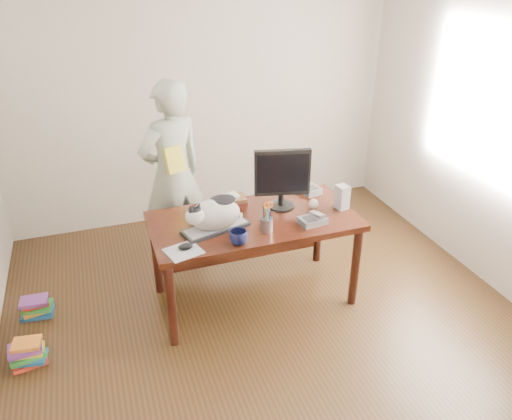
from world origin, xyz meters
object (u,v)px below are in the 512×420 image
(calculator, at_px, (309,189))
(book_pile_b, at_px, (36,307))
(pen_cup, at_px, (267,223))
(baseball, at_px, (313,204))
(desk, at_px, (251,230))
(cat, at_px, (213,213))
(book_stack, at_px, (231,200))
(mouse, at_px, (186,247))
(phone, at_px, (313,220))
(coffee_mug, at_px, (238,237))
(speaker, at_px, (342,197))
(person, at_px, (172,175))
(keyboard, at_px, (216,228))
(book_pile_a, at_px, (28,353))
(monitor, at_px, (282,176))

(calculator, bearing_deg, book_pile_b, 168.42)
(pen_cup, distance_m, baseball, 0.53)
(desk, xyz_separation_m, cat, (-0.34, -0.15, 0.29))
(book_pile_b, bearing_deg, calculator, -1.41)
(book_stack, bearing_deg, mouse, -134.04)
(phone, bearing_deg, book_stack, 126.92)
(cat, xyz_separation_m, pen_cup, (0.37, -0.14, -0.08))
(mouse, distance_m, coffee_mug, 0.38)
(coffee_mug, height_order, speaker, speaker)
(book_stack, bearing_deg, pen_cup, -78.33)
(book_stack, height_order, person, person)
(phone, bearing_deg, calculator, 60.35)
(keyboard, distance_m, book_pile_a, 1.58)
(mouse, distance_m, baseball, 1.14)
(book_stack, bearing_deg, baseball, -26.59)
(cat, relative_size, pen_cup, 2.03)
(keyboard, bearing_deg, person, 83.60)
(monitor, bearing_deg, calculator, 42.76)
(pen_cup, relative_size, calculator, 1.12)
(calculator, relative_size, person, 0.13)
(speaker, bearing_deg, desk, 158.94)
(book_stack, bearing_deg, desk, -67.35)
(cat, height_order, calculator, cat)
(coffee_mug, relative_size, book_stack, 0.55)
(calculator, bearing_deg, book_pile_a, -178.36)
(monitor, relative_size, mouse, 4.15)
(book_pile_b, bearing_deg, desk, -8.97)
(calculator, height_order, book_pile_a, calculator)
(mouse, height_order, book_pile_b, mouse)
(mouse, bearing_deg, book_stack, 32.42)
(phone, bearing_deg, baseball, 56.40)
(coffee_mug, distance_m, baseball, 0.80)
(monitor, height_order, book_stack, monitor)
(pen_cup, bearing_deg, phone, -0.69)
(book_stack, xyz_separation_m, book_pile_a, (-1.65, -0.49, -0.70))
(mouse, relative_size, phone, 0.56)
(calculator, bearing_deg, person, 143.01)
(keyboard, relative_size, person, 0.32)
(coffee_mug, bearing_deg, book_stack, 78.08)
(keyboard, distance_m, book_stack, 0.42)
(pen_cup, bearing_deg, monitor, 51.99)
(speaker, height_order, book_stack, speaker)
(book_pile_b, bearing_deg, mouse, -28.86)
(desk, xyz_separation_m, coffee_mug, (-0.22, -0.39, 0.20))
(monitor, xyz_separation_m, pen_cup, (-0.24, -0.31, -0.22))
(keyboard, height_order, coffee_mug, coffee_mug)
(coffee_mug, bearing_deg, pen_cup, 22.56)
(keyboard, relative_size, pen_cup, 2.24)
(desk, relative_size, book_pile_a, 5.92)
(calculator, distance_m, book_pile_b, 2.43)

